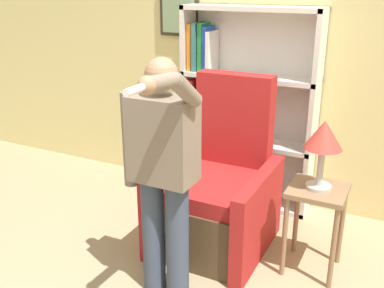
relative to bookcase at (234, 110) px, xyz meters
name	(u,v)px	position (x,y,z in m)	size (l,w,h in m)	color
wall_back	(283,52)	(0.37, 0.16, 0.53)	(8.00, 0.11, 2.80)	#DBCC84
bookcase	(234,110)	(0.00, 0.00, 0.00)	(1.22, 0.28, 1.79)	silver
armchair	(218,196)	(0.20, -0.80, -0.47)	(0.81, 0.91, 1.32)	#4C3823
person_standing	(162,170)	(0.14, -1.55, 0.03)	(0.55, 0.78, 1.59)	#384256
side_table	(316,206)	(0.96, -0.84, -0.36)	(0.39, 0.39, 0.65)	#846647
table_lamp	(324,139)	(0.96, -0.84, 0.14)	(0.25, 0.25, 0.49)	#B7B2A8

